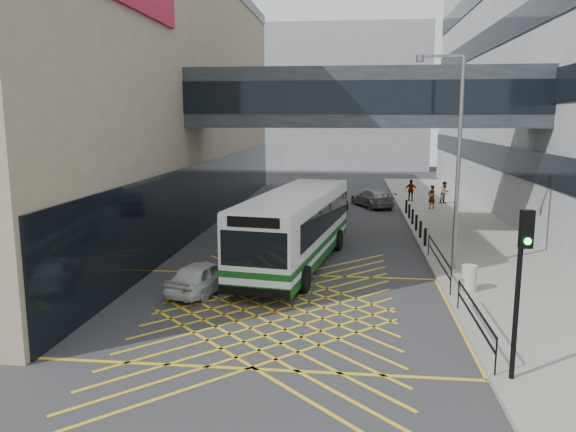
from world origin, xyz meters
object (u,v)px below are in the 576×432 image
(car_dark, at_px, (326,206))
(pedestrian_b, at_px, (445,193))
(bus, at_px, (296,226))
(car_silver, at_px, (372,198))
(pedestrian_c, at_px, (411,190))
(car_white, at_px, (203,276))
(pedestrian_a, at_px, (432,197))
(litter_bin, at_px, (469,278))
(traffic_light, at_px, (521,271))
(street_lamp, at_px, (454,150))

(car_dark, bearing_deg, pedestrian_b, -124.70)
(bus, distance_m, pedestrian_b, 20.78)
(car_silver, relative_size, pedestrian_c, 2.72)
(car_silver, bearing_deg, car_white, 47.45)
(bus, distance_m, car_silver, 17.72)
(pedestrian_a, xyz_separation_m, pedestrian_c, (-1.05, 3.70, -0.02))
(pedestrian_b, height_order, pedestrian_c, pedestrian_c)
(pedestrian_a, bearing_deg, litter_bin, 50.22)
(car_white, relative_size, pedestrian_c, 2.37)
(pedestrian_b, distance_m, pedestrian_c, 2.59)
(car_white, xyz_separation_m, pedestrian_a, (11.15, 20.24, 0.38))
(car_white, bearing_deg, pedestrian_c, -96.40)
(car_white, bearing_deg, bus, -108.68)
(traffic_light, relative_size, pedestrian_a, 2.53)
(car_silver, height_order, street_lamp, street_lamp)
(litter_bin, bearing_deg, pedestrian_b, 83.32)
(pedestrian_c, bearing_deg, car_silver, 53.03)
(bus, height_order, pedestrian_b, bus)
(pedestrian_a, height_order, pedestrian_b, pedestrian_a)
(street_lamp, relative_size, litter_bin, 9.14)
(bus, bearing_deg, pedestrian_c, 79.04)
(bus, height_order, pedestrian_a, bus)
(pedestrian_a, distance_m, pedestrian_b, 2.97)
(car_white, xyz_separation_m, street_lamp, (9.67, 3.93, 4.57))
(bus, xyz_separation_m, pedestrian_b, (9.40, 18.52, -0.77))
(street_lamp, height_order, pedestrian_b, street_lamp)
(pedestrian_a, bearing_deg, bus, 26.98)
(car_silver, height_order, litter_bin, car_silver)
(bus, xyz_separation_m, car_dark, (0.72, 12.76, -1.02))
(bus, height_order, car_dark, bus)
(street_lamp, xyz_separation_m, litter_bin, (0.22, -3.17, -4.55))
(traffic_light, distance_m, pedestrian_c, 30.58)
(car_dark, xyz_separation_m, car_silver, (3.26, 4.48, -0.04))
(street_lamp, distance_m, pedestrian_a, 16.90)
(traffic_light, bearing_deg, car_silver, 87.48)
(bus, height_order, litter_bin, bus)
(car_silver, bearing_deg, bus, 52.54)
(litter_bin, relative_size, pedestrian_b, 0.59)
(street_lamp, xyz_separation_m, pedestrian_a, (1.49, 16.31, -4.19))
(street_lamp, relative_size, pedestrian_c, 5.37)
(bus, distance_m, pedestrian_a, 17.81)
(street_lamp, bearing_deg, car_white, -162.81)
(pedestrian_b, xyz_separation_m, pedestrian_c, (-2.38, 1.04, 0.00))
(car_dark, distance_m, pedestrian_a, 7.98)
(car_white, height_order, pedestrian_b, pedestrian_b)
(street_lamp, bearing_deg, bus, 171.17)
(car_silver, xyz_separation_m, street_lamp, (2.60, -17.68, 4.50))
(car_white, distance_m, car_silver, 22.74)
(pedestrian_b, bearing_deg, car_white, -157.26)
(bus, bearing_deg, street_lamp, 4.89)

